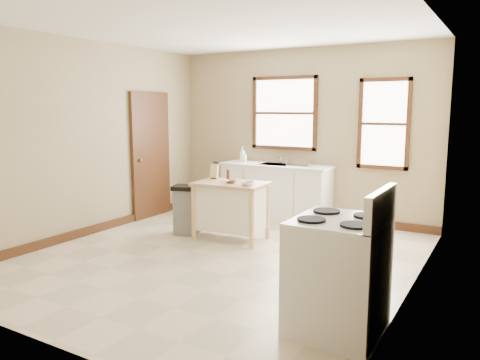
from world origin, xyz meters
name	(u,v)px	position (x,y,z in m)	size (l,w,h in m)	color
floor	(220,257)	(0.00, 0.00, 0.00)	(5.00, 5.00, 0.00)	beige
ceiling	(218,24)	(0.00, 0.00, 2.80)	(5.00, 5.00, 0.00)	white
wall_back	(301,135)	(0.00, 2.50, 1.40)	(4.50, 0.04, 2.80)	tan
wall_left	(88,139)	(-2.25, 0.00, 1.40)	(0.04, 5.00, 2.80)	tan
wall_right	(416,155)	(2.25, 0.00, 1.40)	(0.04, 5.00, 2.80)	tan
window_main	(284,113)	(-0.30, 2.48, 1.75)	(1.17, 0.06, 1.22)	#422112
window_side	(384,124)	(1.35, 2.48, 1.60)	(0.77, 0.06, 1.37)	#422112
door_left	(151,155)	(-2.21, 1.30, 1.05)	(0.06, 0.90, 2.10)	#422112
baseboard_back	(299,214)	(0.00, 2.47, 0.06)	(4.50, 0.04, 0.12)	#422112
baseboard_left	(94,229)	(-2.22, 0.00, 0.06)	(0.04, 5.00, 0.12)	#422112
sink_counter	(276,192)	(-0.30, 2.20, 0.46)	(1.86, 0.62, 0.92)	white
faucet	(281,157)	(-0.30, 2.38, 1.03)	(0.03, 0.03, 0.22)	silver
soap_bottle_a	(242,154)	(-0.93, 2.18, 1.05)	(0.10, 0.10, 0.26)	#B2B2B2
soap_bottle_b	(244,157)	(-0.91, 2.18, 1.01)	(0.09, 0.09, 0.19)	#B2B2B2
dish_rack	(301,163)	(0.15, 2.16, 0.97)	(0.39, 0.30, 0.10)	silver
kitchen_island	(231,211)	(-0.30, 0.77, 0.41)	(1.00, 0.63, 0.81)	tan
knife_block	(214,172)	(-0.69, 0.95, 0.91)	(0.10, 0.10, 0.20)	tan
pepper_grinder	(228,175)	(-0.45, 0.92, 0.89)	(0.04, 0.04, 0.15)	#472213
bowl_a	(231,182)	(-0.27, 0.72, 0.83)	(0.16, 0.16, 0.04)	brown
bowl_b	(249,183)	(-0.01, 0.76, 0.83)	(0.14, 0.14, 0.04)	brown
bowl_c	(247,184)	(0.03, 0.64, 0.84)	(0.15, 0.15, 0.05)	white
trash_bin	(187,210)	(-1.01, 0.67, 0.36)	(0.37, 0.31, 0.72)	gray
gas_stove	(339,260)	(1.89, -1.12, 0.61)	(0.77, 0.78, 1.22)	silver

